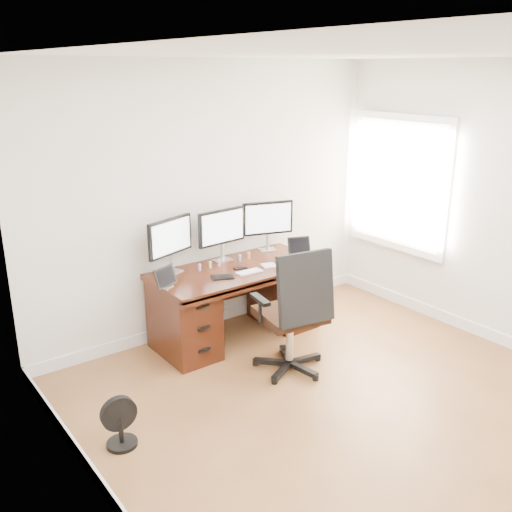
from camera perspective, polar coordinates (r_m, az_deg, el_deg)
ground at (r=4.70m, az=11.44°, el=-15.80°), size 4.50×4.50×0.00m
back_wall at (r=5.77m, az=-4.48°, el=5.66°), size 4.00×0.10×2.70m
desk at (r=5.72m, az=-1.99°, el=-4.38°), size 1.70×0.80×0.75m
office_chair at (r=5.09m, az=3.72°, el=-7.59°), size 0.72×0.72×1.17m
floor_fan at (r=4.37m, az=-13.40°, el=-15.93°), size 0.27×0.23×0.39m
monitor_left at (r=5.40m, az=-8.57°, el=1.73°), size 0.53×0.21×0.53m
monitor_center at (r=5.68m, az=-3.43°, el=2.75°), size 0.55×0.15×0.53m
monitor_right at (r=6.01m, az=1.19°, el=3.64°), size 0.53×0.20×0.53m
tablet_left at (r=5.11m, az=-8.98°, el=-2.22°), size 0.25×0.14×0.19m
tablet_right at (r=5.95m, az=4.38°, el=0.92°), size 0.25×0.15×0.19m
keyboard at (r=5.43m, az=-0.68°, el=-1.60°), size 0.25×0.12×0.01m
trackpad at (r=5.62m, az=1.30°, el=-0.94°), size 0.17×0.17×0.01m
drawing_tablet at (r=5.32m, az=-3.38°, el=-2.11°), size 0.24×0.20×0.01m
phone at (r=5.54m, az=-1.59°, el=-1.22°), size 0.13×0.08×0.01m
figurine_purple at (r=5.50m, az=-5.65°, el=-1.07°), size 0.03×0.03×0.07m
figurine_yellow at (r=5.56m, az=-4.60°, el=-0.83°), size 0.03×0.03×0.07m
figurine_pink at (r=5.61m, az=-3.74°, el=-0.63°), size 0.03×0.03×0.07m
figurine_blue at (r=5.75m, az=-1.64°, el=-0.14°), size 0.03×0.03×0.07m
figurine_orange at (r=5.81m, az=-0.73°, el=0.07°), size 0.03×0.03×0.07m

